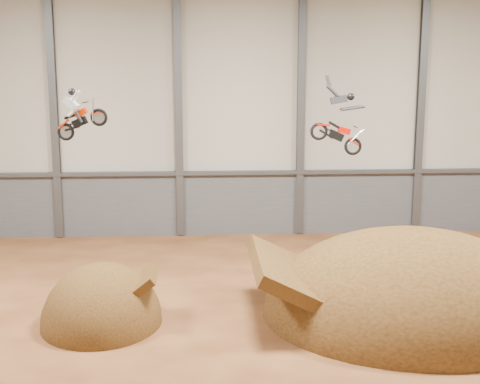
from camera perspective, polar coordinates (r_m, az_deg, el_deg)
name	(u,v)px	position (r m, az deg, el deg)	size (l,w,h in m)	color
floor	(264,343)	(23.79, 2.08, -12.79)	(40.00, 40.00, 0.00)	#542C16
back_wall	(240,110)	(36.79, -0.02, 7.03)	(40.00, 0.10, 14.00)	#BCB8A7
lower_band_back	(240,204)	(37.44, -0.01, -1.02)	(39.80, 0.18, 3.50)	#515258
steel_rail	(240,173)	(36.96, 0.01, 1.66)	(39.80, 0.35, 0.20)	#47494F
steel_column_1	(54,111)	(37.39, -15.60, 6.69)	(0.40, 0.36, 13.90)	#47494F
steel_column_2	(179,110)	(36.56, -5.26, 6.96)	(0.40, 0.36, 13.90)	#47494F
steel_column_3	(301,110)	(36.93, 5.21, 7.00)	(0.40, 0.36, 13.90)	#47494F
steel_column_4	(420,109)	(38.48, 15.15, 6.83)	(0.40, 0.36, 13.90)	#47494F
takeoff_ramp	(102,323)	(26.02, -11.67, -10.86)	(4.48, 5.17, 4.48)	#37210D
landing_ramp	(410,314)	(27.12, 14.30, -10.06)	(11.45, 10.13, 6.60)	#37210D
fmx_rider_a	(85,108)	(25.54, -13.10, 7.02)	(2.04, 0.78, 1.84)	red
fmx_rider_b	(333,115)	(27.39, 7.95, 6.48)	(2.97, 0.85, 2.54)	#C70C01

